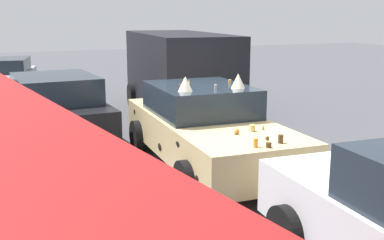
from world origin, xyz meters
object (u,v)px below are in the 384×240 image
parked_van_far_right (178,70)px  parked_sedan_behind_left (54,107)px  parked_sedan_near_left (1,80)px  art_car_decorated (206,127)px

parked_van_far_right → parked_sedan_behind_left: bearing=117.1°
parked_sedan_behind_left → parked_van_far_right: bearing=-71.9°
parked_sedan_near_left → parked_sedan_behind_left: parked_sedan_behind_left is taller
art_car_decorated → parked_sedan_behind_left: art_car_decorated is taller
parked_van_far_right → art_car_decorated: bearing=170.3°
parked_sedan_near_left → art_car_decorated: bearing=31.7°
parked_van_far_right → parked_sedan_behind_left: (-1.37, 3.50, -0.52)m
art_car_decorated → parked_van_far_right: parked_van_far_right is taller
parked_van_far_right → parked_sedan_behind_left: size_ratio=1.16×
art_car_decorated → parked_sedan_near_left: size_ratio=1.07×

